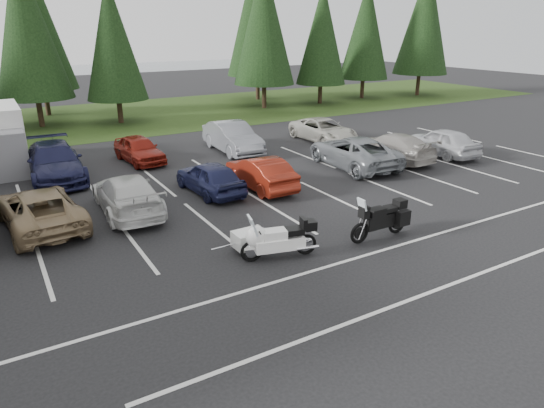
{
  "coord_description": "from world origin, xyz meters",
  "views": [
    {
      "loc": [
        -8.26,
        -13.33,
        6.48
      ],
      "look_at": [
        -0.65,
        -0.5,
        0.98
      ],
      "focal_mm": 32.0,
      "sensor_mm": 36.0,
      "label": 1
    }
  ],
  "objects_px": {
    "car_near_2": "(40,209)",
    "car_near_6": "(353,152)",
    "car_near_3": "(127,194)",
    "car_near_7": "(392,147)",
    "car_near_8": "(442,142)",
    "adventure_motorcycle": "(380,216)",
    "touring_motorcycle": "(279,236)",
    "car_near_5": "(261,173)",
    "car_far_2": "(139,149)",
    "car_far_1": "(55,162)",
    "car_near_4": "(210,177)",
    "car_far_4": "(323,130)",
    "car_far_3": "(233,137)",
    "cargo_trailer": "(250,241)"
  },
  "relations": [
    {
      "from": "car_far_3",
      "to": "adventure_motorcycle",
      "type": "height_order",
      "value": "car_far_3"
    },
    {
      "from": "car_near_5",
      "to": "adventure_motorcycle",
      "type": "height_order",
      "value": "adventure_motorcycle"
    },
    {
      "from": "car_near_4",
      "to": "adventure_motorcycle",
      "type": "distance_m",
      "value": 7.51
    },
    {
      "from": "car_near_8",
      "to": "car_far_2",
      "type": "bearing_deg",
      "value": -22.71
    },
    {
      "from": "car_near_4",
      "to": "car_near_8",
      "type": "relative_size",
      "value": 0.92
    },
    {
      "from": "car_far_2",
      "to": "touring_motorcycle",
      "type": "distance_m",
      "value": 12.78
    },
    {
      "from": "touring_motorcycle",
      "to": "adventure_motorcycle",
      "type": "distance_m",
      "value": 3.53
    },
    {
      "from": "car_near_2",
      "to": "car_far_4",
      "type": "xyz_separation_m",
      "value": [
        16.09,
        5.77,
        -0.02
      ]
    },
    {
      "from": "car_far_4",
      "to": "car_near_2",
      "type": "bearing_deg",
      "value": -161.29
    },
    {
      "from": "car_near_7",
      "to": "adventure_motorcycle",
      "type": "relative_size",
      "value": 1.89
    },
    {
      "from": "car_near_4",
      "to": "touring_motorcycle",
      "type": "height_order",
      "value": "touring_motorcycle"
    },
    {
      "from": "car_near_2",
      "to": "car_near_6",
      "type": "distance_m",
      "value": 14.03
    },
    {
      "from": "car_near_7",
      "to": "cargo_trailer",
      "type": "height_order",
      "value": "car_near_7"
    },
    {
      "from": "car_near_6",
      "to": "car_far_2",
      "type": "height_order",
      "value": "car_near_6"
    },
    {
      "from": "car_far_2",
      "to": "car_far_4",
      "type": "relative_size",
      "value": 0.82
    },
    {
      "from": "car_near_6",
      "to": "car_near_3",
      "type": "bearing_deg",
      "value": 7.47
    },
    {
      "from": "car_near_6",
      "to": "car_near_7",
      "type": "distance_m",
      "value": 2.47
    },
    {
      "from": "car_near_5",
      "to": "cargo_trailer",
      "type": "bearing_deg",
      "value": 57.83
    },
    {
      "from": "car_near_6",
      "to": "car_near_7",
      "type": "xyz_separation_m",
      "value": [
        2.47,
        -0.05,
        -0.05
      ]
    },
    {
      "from": "car_near_8",
      "to": "adventure_motorcycle",
      "type": "height_order",
      "value": "adventure_motorcycle"
    },
    {
      "from": "car_far_1",
      "to": "touring_motorcycle",
      "type": "bearing_deg",
      "value": -67.64
    },
    {
      "from": "car_near_4",
      "to": "car_near_6",
      "type": "distance_m",
      "value": 7.6
    },
    {
      "from": "car_far_1",
      "to": "car_far_3",
      "type": "relative_size",
      "value": 1.12
    },
    {
      "from": "car_near_7",
      "to": "car_near_8",
      "type": "relative_size",
      "value": 1.12
    },
    {
      "from": "car_near_6",
      "to": "cargo_trailer",
      "type": "height_order",
      "value": "car_near_6"
    },
    {
      "from": "car_near_5",
      "to": "car_near_8",
      "type": "xyz_separation_m",
      "value": [
        10.99,
        -0.03,
        0.05
      ]
    },
    {
      "from": "car_near_6",
      "to": "adventure_motorcycle",
      "type": "bearing_deg",
      "value": 60.34
    },
    {
      "from": "car_near_3",
      "to": "car_near_7",
      "type": "relative_size",
      "value": 1.01
    },
    {
      "from": "touring_motorcycle",
      "to": "car_near_3",
      "type": "bearing_deg",
      "value": 129.08
    },
    {
      "from": "car_far_3",
      "to": "touring_motorcycle",
      "type": "xyz_separation_m",
      "value": [
        -4.56,
        -12.29,
        -0.08
      ]
    },
    {
      "from": "car_near_5",
      "to": "car_far_1",
      "type": "xyz_separation_m",
      "value": [
        -7.25,
        5.78,
        0.12
      ]
    },
    {
      "from": "car_near_4",
      "to": "car_far_1",
      "type": "xyz_separation_m",
      "value": [
        -5.15,
        5.28,
        0.12
      ]
    },
    {
      "from": "car_near_7",
      "to": "car_far_4",
      "type": "distance_m",
      "value": 5.31
    },
    {
      "from": "car_near_6",
      "to": "car_near_7",
      "type": "height_order",
      "value": "car_near_6"
    },
    {
      "from": "touring_motorcycle",
      "to": "car_near_5",
      "type": "bearing_deg",
      "value": 79.46
    },
    {
      "from": "car_near_3",
      "to": "car_near_5",
      "type": "distance_m",
      "value": 5.59
    },
    {
      "from": "car_near_4",
      "to": "car_far_3",
      "type": "bearing_deg",
      "value": -128.0
    },
    {
      "from": "car_near_3",
      "to": "touring_motorcycle",
      "type": "height_order",
      "value": "touring_motorcycle"
    },
    {
      "from": "car_near_6",
      "to": "car_near_8",
      "type": "bearing_deg",
      "value": 177.98
    },
    {
      "from": "car_near_2",
      "to": "car_far_1",
      "type": "height_order",
      "value": "car_far_1"
    },
    {
      "from": "car_near_2",
      "to": "car_near_4",
      "type": "xyz_separation_m",
      "value": [
        6.42,
        0.44,
        -0.02
      ]
    },
    {
      "from": "car_near_2",
      "to": "touring_motorcycle",
      "type": "distance_m",
      "value": 8.38
    },
    {
      "from": "car_far_2",
      "to": "car_far_3",
      "type": "xyz_separation_m",
      "value": [
        4.98,
        -0.48,
        0.14
      ]
    },
    {
      "from": "car_near_7",
      "to": "adventure_motorcycle",
      "type": "distance_m",
      "value": 10.08
    },
    {
      "from": "car_near_2",
      "to": "car_near_8",
      "type": "height_order",
      "value": "car_near_8"
    },
    {
      "from": "car_near_3",
      "to": "car_near_4",
      "type": "distance_m",
      "value": 3.53
    },
    {
      "from": "car_near_8",
      "to": "car_far_1",
      "type": "bearing_deg",
      "value": -14.91
    },
    {
      "from": "car_near_6",
      "to": "adventure_motorcycle",
      "type": "relative_size",
      "value": 2.12
    },
    {
      "from": "car_far_3",
      "to": "car_near_4",
      "type": "bearing_deg",
      "value": -121.89
    },
    {
      "from": "car_near_5",
      "to": "touring_motorcycle",
      "type": "xyz_separation_m",
      "value": [
        -2.78,
        -6.04,
        0.04
      ]
    }
  ]
}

